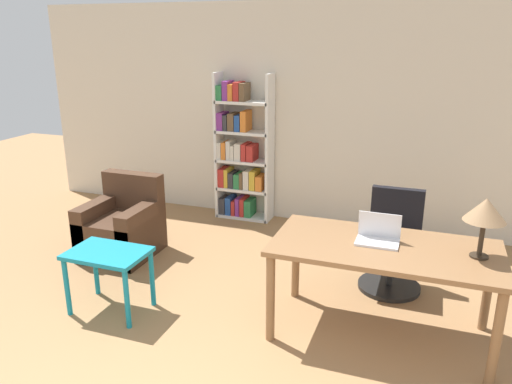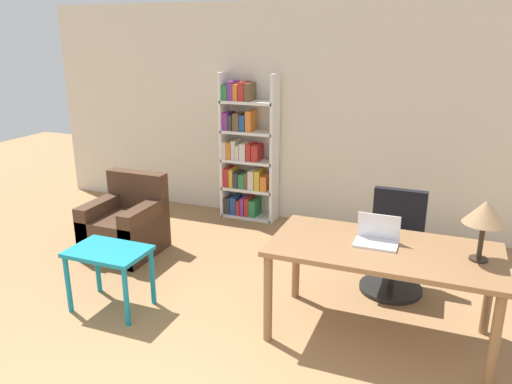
{
  "view_description": "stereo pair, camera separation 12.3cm",
  "coord_description": "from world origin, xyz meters",
  "px_view_note": "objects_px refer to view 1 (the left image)",
  "views": [
    {
      "loc": [
        1.23,
        -1.44,
        2.33
      ],
      "look_at": [
        -0.16,
        2.39,
        1.03
      ],
      "focal_mm": 35.0,
      "sensor_mm": 36.0,
      "label": 1
    },
    {
      "loc": [
        1.34,
        -1.4,
        2.33
      ],
      "look_at": [
        -0.16,
        2.39,
        1.03
      ],
      "focal_mm": 35.0,
      "sensor_mm": 36.0,
      "label": 2
    }
  ],
  "objects_px": {
    "desk": "(384,257)",
    "table_lamp": "(485,211)",
    "office_chair": "(393,246)",
    "bookshelf": "(240,155)",
    "armchair": "(122,229)",
    "laptop": "(378,236)",
    "side_table_blue": "(108,261)"
  },
  "relations": [
    {
      "from": "desk",
      "to": "laptop",
      "type": "bearing_deg",
      "value": 139.25
    },
    {
      "from": "desk",
      "to": "table_lamp",
      "type": "xyz_separation_m",
      "value": [
        0.66,
        0.03,
        0.45
      ]
    },
    {
      "from": "desk",
      "to": "table_lamp",
      "type": "height_order",
      "value": "table_lamp"
    },
    {
      "from": "laptop",
      "to": "bookshelf",
      "type": "relative_size",
      "value": 0.17
    },
    {
      "from": "bookshelf",
      "to": "armchair",
      "type": "bearing_deg",
      "value": -117.23
    },
    {
      "from": "armchair",
      "to": "bookshelf",
      "type": "height_order",
      "value": "bookshelf"
    },
    {
      "from": "desk",
      "to": "laptop",
      "type": "height_order",
      "value": "laptop"
    },
    {
      "from": "side_table_blue",
      "to": "armchair",
      "type": "distance_m",
      "value": 1.2
    },
    {
      "from": "laptop",
      "to": "side_table_blue",
      "type": "bearing_deg",
      "value": -167.88
    },
    {
      "from": "table_lamp",
      "to": "side_table_blue",
      "type": "relative_size",
      "value": 0.67
    },
    {
      "from": "office_chair",
      "to": "laptop",
      "type": "bearing_deg",
      "value": -94.86
    },
    {
      "from": "laptop",
      "to": "bookshelf",
      "type": "distance_m",
      "value": 2.88
    },
    {
      "from": "office_chair",
      "to": "side_table_blue",
      "type": "relative_size",
      "value": 1.41
    },
    {
      "from": "side_table_blue",
      "to": "laptop",
      "type": "bearing_deg",
      "value": 12.12
    },
    {
      "from": "laptop",
      "to": "office_chair",
      "type": "height_order",
      "value": "laptop"
    },
    {
      "from": "office_chair",
      "to": "bookshelf",
      "type": "height_order",
      "value": "bookshelf"
    },
    {
      "from": "armchair",
      "to": "bookshelf",
      "type": "xyz_separation_m",
      "value": [
        0.78,
        1.52,
        0.54
      ]
    },
    {
      "from": "desk",
      "to": "side_table_blue",
      "type": "xyz_separation_m",
      "value": [
        -2.25,
        -0.41,
        -0.21
      ]
    },
    {
      "from": "bookshelf",
      "to": "office_chair",
      "type": "bearing_deg",
      "value": -31.79
    },
    {
      "from": "laptop",
      "to": "armchair",
      "type": "height_order",
      "value": "laptop"
    },
    {
      "from": "office_chair",
      "to": "table_lamp",
      "type": "bearing_deg",
      "value": -52.46
    },
    {
      "from": "office_chair",
      "to": "bookshelf",
      "type": "distance_m",
      "value": 2.45
    },
    {
      "from": "office_chair",
      "to": "armchair",
      "type": "xyz_separation_m",
      "value": [
        -2.84,
        -0.25,
        -0.12
      ]
    },
    {
      "from": "desk",
      "to": "table_lamp",
      "type": "relative_size",
      "value": 3.82
    },
    {
      "from": "side_table_blue",
      "to": "armchair",
      "type": "relative_size",
      "value": 0.78
    },
    {
      "from": "table_lamp",
      "to": "armchair",
      "type": "xyz_separation_m",
      "value": [
        -3.49,
        0.6,
        -0.84
      ]
    },
    {
      "from": "side_table_blue",
      "to": "bookshelf",
      "type": "height_order",
      "value": "bookshelf"
    },
    {
      "from": "side_table_blue",
      "to": "bookshelf",
      "type": "bearing_deg",
      "value": 85.46
    },
    {
      "from": "armchair",
      "to": "desk",
      "type": "bearing_deg",
      "value": -12.46
    },
    {
      "from": "office_chair",
      "to": "armchair",
      "type": "relative_size",
      "value": 1.09
    },
    {
      "from": "laptop",
      "to": "side_table_blue",
      "type": "height_order",
      "value": "laptop"
    },
    {
      "from": "laptop",
      "to": "side_table_blue",
      "type": "distance_m",
      "value": 2.26
    }
  ]
}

